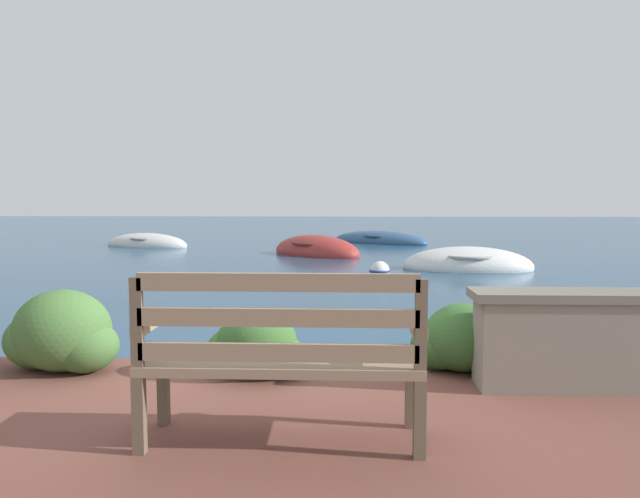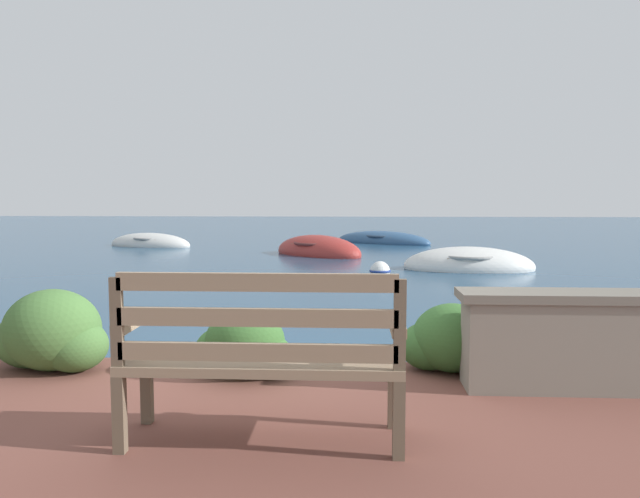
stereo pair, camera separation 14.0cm
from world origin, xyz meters
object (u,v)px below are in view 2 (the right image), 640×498
object	(u,v)px
rowboat_far	(150,244)
mooring_buoy	(380,271)
rowboat_mid	(318,252)
rowboat_nearest	(469,266)
rowboat_outer	(383,241)
park_bench	(262,353)

from	to	relation	value
rowboat_far	mooring_buoy	size ratio (longest dim) A/B	6.90
rowboat_mid	rowboat_far	size ratio (longest dim) A/B	1.00
rowboat_nearest	mooring_buoy	world-z (taller)	rowboat_nearest
rowboat_outer	mooring_buoy	distance (m)	8.01
rowboat_far	mooring_buoy	bearing A→B (deg)	-25.77
rowboat_nearest	park_bench	bearing A→B (deg)	79.71
rowboat_nearest	rowboat_far	distance (m)	10.02
rowboat_mid	rowboat_outer	size ratio (longest dim) A/B	0.85
rowboat_outer	rowboat_nearest	bearing A→B (deg)	-45.37
rowboat_mid	rowboat_outer	distance (m)	4.51
rowboat_nearest	rowboat_outer	bearing A→B (deg)	-72.62
rowboat_far	mooring_buoy	distance (m)	9.09
mooring_buoy	rowboat_nearest	bearing A→B (deg)	25.05
park_bench	mooring_buoy	size ratio (longest dim) A/B	3.54
rowboat_nearest	mooring_buoy	bearing A→B (deg)	31.14
rowboat_outer	mooring_buoy	world-z (taller)	rowboat_outer
park_bench	rowboat_nearest	world-z (taller)	park_bench
rowboat_mid	mooring_buoy	world-z (taller)	rowboat_mid
rowboat_mid	rowboat_far	xyz separation A→B (m)	(-5.17, 2.38, -0.02)
rowboat_nearest	rowboat_outer	size ratio (longest dim) A/B	0.82
rowboat_nearest	rowboat_mid	size ratio (longest dim) A/B	0.96
park_bench	rowboat_outer	bearing A→B (deg)	84.70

